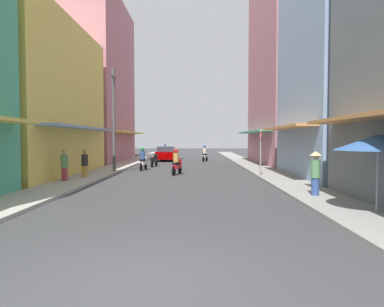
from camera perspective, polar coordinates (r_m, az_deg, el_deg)
The scene contains 19 objects.
ground_plane at distance 25.74m, azimuth -1.00°, elevation -2.37°, with size 108.70×108.70×0.00m, color #38383A.
sidewalk_left at distance 26.41m, azimuth -12.42°, elevation -2.17°, with size 2.02×57.41×0.12m, color #ADA89E.
sidewalk_right at distance 26.10m, azimuth 10.57°, elevation -2.21°, with size 2.02×57.41×0.12m, color gray.
building_left_mid at distance 22.22m, azimuth -26.35°, elevation 8.25°, with size 7.05×11.60×9.01m.
building_left_far at distance 34.26m, azimuth -16.61°, elevation 11.52°, with size 7.05×11.95×15.26m.
building_right_mid at distance 20.84m, azimuth 25.27°, elevation 12.11°, with size 7.05×8.28×11.48m.
building_right_far at distance 31.34m, azimuth 16.88°, elevation 13.69°, with size 7.05×12.42×16.67m.
motorbike_white at distance 23.69m, azimuth -8.26°, elevation -1.10°, with size 0.55×1.81×1.58m.
motorbike_black at distance 26.58m, azimuth -6.40°, elevation -1.14°, with size 0.56×1.80×0.96m.
motorbike_red at distance 20.40m, azimuth -2.59°, elevation -1.64°, with size 0.66×1.77×1.58m.
motorbike_maroon at distance 41.73m, azimuth -4.61°, elevation 0.43°, with size 0.56×1.80×1.58m.
motorbike_silver at distance 32.65m, azimuth 2.22°, elevation -0.12°, with size 0.70×1.76×1.58m.
parked_car at distance 33.61m, azimuth -4.36°, elevation 0.01°, with size 1.85×4.14×1.45m.
pedestrian_foreground at distance 12.94m, azimuth 20.18°, elevation -2.95°, with size 0.44×0.44×1.72m.
pedestrian_midway at distance 18.92m, azimuth -17.71°, elevation -1.80°, with size 0.34×0.34×1.59m.
pedestrian_crossing at distance 17.58m, azimuth -20.81°, elevation -2.03°, with size 0.34×0.34×1.66m.
vendor_umbrella at distance 10.67m, azimuth 28.98°, elevation 1.66°, with size 2.35×2.35×2.29m.
utility_pole at distance 22.04m, azimuth -13.11°, elevation 5.68°, with size 0.20×1.20×6.70m.
street_sign_no_entry at distance 19.16m, azimuth 11.55°, elevation 1.09°, with size 0.07×0.60×2.65m.
Camera 1 is at (0.78, -4.93, 2.14)m, focal length 31.48 mm.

